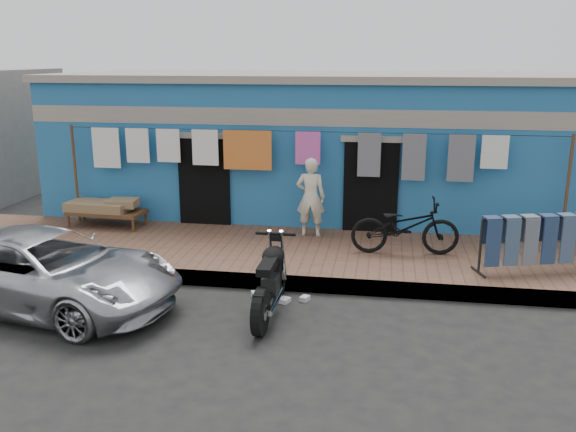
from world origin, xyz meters
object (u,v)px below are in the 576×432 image
object	(u,v)px
seated_person	(311,197)
charpoy	(107,213)
bicycle	(405,220)
jeans_rack	(537,242)
car	(46,269)
motorcycle	(270,279)

from	to	relation	value
seated_person	charpoy	xyz separation A→B (m)	(-4.34, 0.02, -0.51)
seated_person	charpoy	distance (m)	4.37
bicycle	jeans_rack	world-z (taller)	bicycle
charpoy	car	bearing A→B (deg)	-78.56
jeans_rack	bicycle	bearing A→B (deg)	164.66
car	bicycle	xyz separation A→B (m)	(5.43, 2.77, 0.27)
car	bicycle	size ratio (longest dim) A/B	2.24
car	bicycle	world-z (taller)	bicycle
seated_person	charpoy	bearing A→B (deg)	-0.68
seated_person	charpoy	size ratio (longest dim) A/B	0.92
jeans_rack	charpoy	bearing A→B (deg)	169.96
bicycle	charpoy	distance (m)	6.24
bicycle	jeans_rack	size ratio (longest dim) A/B	0.92
seated_person	bicycle	distance (m)	2.03
bicycle	motorcycle	size ratio (longest dim) A/B	1.10
jeans_rack	car	bearing A→B (deg)	-163.94
charpoy	jeans_rack	size ratio (longest dim) A/B	0.82
bicycle	seated_person	bearing A→B (deg)	59.96
car	bicycle	bearing A→B (deg)	-52.44
seated_person	jeans_rack	xyz separation A→B (m)	(3.97, -1.45, -0.29)
bicycle	motorcycle	distance (m)	3.23
motorcycle	charpoy	size ratio (longest dim) A/B	1.02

